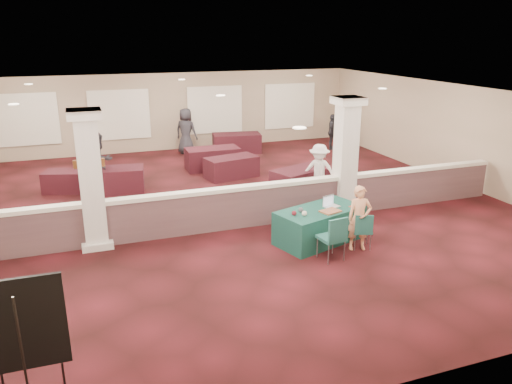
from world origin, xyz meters
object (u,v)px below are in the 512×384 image
object	(u,v)px
woman	(359,218)
far_table_back_left	(71,181)
easel_board	(22,326)
far_table_front_left	(113,180)
attendee_b	(319,171)
attendee_d	(186,131)
conf_chair_main	(363,228)
attendee_c	(332,132)
far_table_back_center	(213,158)
conf_chair_side	(334,235)
near_table	(319,225)
attendee_a	(100,163)
far_table_back_right	(237,143)
far_table_front_right	(303,181)
far_table_front_center	(231,167)

from	to	relation	value
woman	far_table_back_left	bearing A→B (deg)	146.44
easel_board	far_table_front_left	distance (m)	9.52
attendee_b	attendee_d	xyz separation A→B (m)	(-2.51, 7.00, 0.12)
conf_chair_main	attendee_c	size ratio (longest dim) A/B	0.57
far_table_back_center	far_table_back_left	bearing A→B (deg)	-167.24
conf_chair_main	conf_chair_side	xyz separation A→B (m)	(-0.93, -0.35, 0.10)
conf_chair_side	easel_board	bearing A→B (deg)	-164.85
far_table_front_left	attendee_c	distance (m)	9.77
near_table	conf_chair_side	world-z (taller)	conf_chair_side
attendee_a	far_table_back_right	bearing A→B (deg)	-5.11
near_table	far_table_front_right	bearing A→B (deg)	53.63
easel_board	woman	bearing A→B (deg)	24.43
far_table_back_center	far_table_front_left	bearing A→B (deg)	-156.04
woman	far_table_front_right	xyz separation A→B (m)	(0.58, 4.27, -0.36)
far_table_back_right	attendee_c	xyz separation A→B (m)	(4.00, -0.79, 0.36)
conf_chair_main	far_table_back_center	distance (m)	8.16
conf_chair_side	far_table_front_center	xyz separation A→B (m)	(-0.13, 7.08, -0.25)
far_table_back_right	woman	bearing A→B (deg)	-91.96
far_table_front_left	far_table_back_left	world-z (taller)	far_table_front_left
far_table_back_left	attendee_c	world-z (taller)	attendee_c
conf_chair_main	far_table_front_center	size ratio (longest dim) A/B	0.49
far_table_back_left	attendee_a	bearing A→B (deg)	-26.86
near_table	conf_chair_main	bearing A→B (deg)	-63.02
conf_chair_main	easel_board	xyz separation A→B (m)	(-6.84, -2.89, 0.68)
conf_chair_main	conf_chair_side	world-z (taller)	conf_chair_side
woman	attendee_d	distance (m)	10.85
woman	far_table_front_right	size ratio (longest dim) A/B	0.78
conf_chair_side	attendee_a	bearing A→B (deg)	114.93
far_table_front_left	attendee_c	xyz separation A→B (m)	(9.28, 3.02, 0.37)
far_table_front_right	attendee_c	size ratio (longest dim) A/B	1.30
woman	far_table_back_center	xyz separation A→B (m)	(-1.28, 8.03, -0.37)
far_table_front_left	conf_chair_side	bearing A→B (deg)	-58.81
far_table_front_right	far_table_back_center	xyz separation A→B (m)	(-1.87, 3.76, -0.01)
attendee_a	attendee_d	bearing A→B (deg)	10.81
far_table_front_left	woman	bearing A→B (deg)	-52.44
attendee_c	attendee_a	bearing A→B (deg)	141.37
far_table_front_right	attendee_d	bearing A→B (deg)	109.17
far_table_front_left	far_table_front_right	distance (m)	5.91
far_table_back_center	attendee_b	distance (m)	4.82
far_table_front_right	attendee_b	xyz separation A→B (m)	(0.27, -0.55, 0.43)
attendee_b	near_table	bearing A→B (deg)	-78.39
conf_chair_side	attendee_a	xyz separation A→B (m)	(-4.44, 6.83, 0.34)
far_table_back_right	conf_chair_main	bearing A→B (deg)	-91.42
attendee_d	far_table_front_center	bearing A→B (deg)	139.19
conf_chair_main	attendee_b	xyz separation A→B (m)	(0.75, 3.74, 0.31)
far_table_back_right	far_table_front_center	bearing A→B (deg)	-110.60
far_table_front_left	far_table_back_left	bearing A→B (deg)	157.51
far_table_front_left	far_table_front_right	bearing A→B (deg)	-21.18
woman	attendee_a	bearing A→B (deg)	143.92
far_table_back_center	attendee_a	bearing A→B (deg)	-158.65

